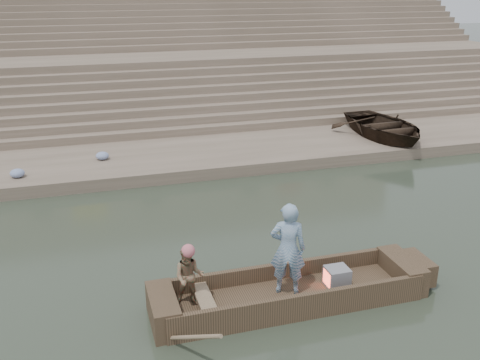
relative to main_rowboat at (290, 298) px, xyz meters
name	(u,v)px	position (x,y,z in m)	size (l,w,h in m)	color
ground	(358,256)	(2.27, 1.35, -0.11)	(120.00, 120.00, 0.00)	#272F23
lower_landing	(254,151)	(2.27, 9.35, 0.09)	(32.00, 4.00, 0.40)	#84705E
mid_landing	(206,83)	(2.27, 16.85, 1.29)	(32.00, 3.00, 2.80)	#84705E
upper_landing	(178,43)	(2.27, 23.85, 2.49)	(32.00, 3.00, 5.20)	#84705E
ghat_steps	(198,70)	(2.27, 18.55, 1.69)	(32.00, 11.00, 5.20)	#84705E
main_rowboat	(290,298)	(0.00, 0.00, 0.00)	(5.00, 1.30, 0.22)	brown
rowboat_trim	(299,288)	(0.21, 0.00, 0.20)	(6.04, 2.63, 1.89)	brown
standing_man	(288,249)	(-0.04, 0.08, 1.07)	(0.70, 0.46, 1.92)	#225480
rowing_man	(189,277)	(-2.00, 0.19, 0.72)	(0.59, 0.46, 1.22)	#2B8355
television	(336,277)	(1.02, 0.00, 0.31)	(0.46, 0.42, 0.40)	slate
beached_rowboat	(385,126)	(7.44, 9.04, 0.73)	(3.07, 4.30, 0.89)	#2D2116
cloth_bundles	(177,150)	(-0.59, 9.24, 0.42)	(13.26, 2.27, 0.26)	#3F5999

